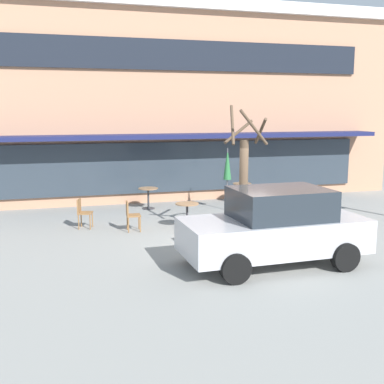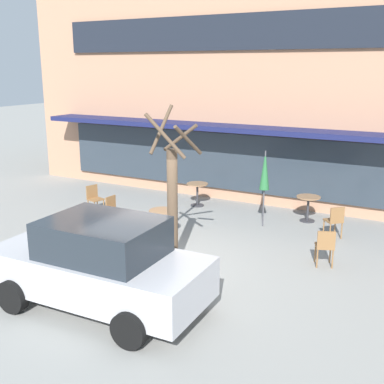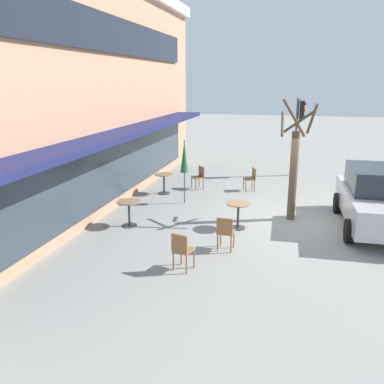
# 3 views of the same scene
# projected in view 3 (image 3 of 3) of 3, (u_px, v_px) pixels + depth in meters

# --- Properties ---
(ground_plane) EXTENTS (80.00, 80.00, 0.00)m
(ground_plane) POSITION_uv_depth(u_px,v_px,m) (299.00, 223.00, 12.23)
(ground_plane) COLOR gray
(building_facade) EXTENTS (18.40, 9.10, 7.64)m
(building_facade) POSITION_uv_depth(u_px,v_px,m) (0.00, 90.00, 13.56)
(building_facade) COLOR tan
(building_facade) RESTS_ON ground
(cafe_table_near_wall) EXTENTS (0.70, 0.70, 0.76)m
(cafe_table_near_wall) POSITION_uv_depth(u_px,v_px,m) (164.00, 180.00, 15.25)
(cafe_table_near_wall) COLOR #333338
(cafe_table_near_wall) RESTS_ON ground
(cafe_table_streetside) EXTENTS (0.70, 0.70, 0.76)m
(cafe_table_streetside) POSITION_uv_depth(u_px,v_px,m) (129.00, 209.00, 11.82)
(cafe_table_streetside) COLOR #333338
(cafe_table_streetside) RESTS_ON ground
(cafe_table_by_tree) EXTENTS (0.70, 0.70, 0.76)m
(cafe_table_by_tree) POSITION_uv_depth(u_px,v_px,m) (238.00, 211.00, 11.63)
(cafe_table_by_tree) COLOR #333338
(cafe_table_by_tree) RESTS_ON ground
(patio_umbrella_green_folded) EXTENTS (0.28, 0.28, 2.20)m
(patio_umbrella_green_folded) POSITION_uv_depth(u_px,v_px,m) (184.00, 157.00, 13.77)
(patio_umbrella_green_folded) COLOR #4C4C51
(patio_umbrella_green_folded) RESTS_ON ground
(cafe_chair_0) EXTENTS (0.42, 0.42, 0.89)m
(cafe_chair_0) POSITION_uv_depth(u_px,v_px,m) (225.00, 231.00, 10.08)
(cafe_chair_0) COLOR olive
(cafe_chair_0) RESTS_ON ground
(cafe_chair_1) EXTENTS (0.57, 0.57, 0.89)m
(cafe_chair_1) POSITION_uv_depth(u_px,v_px,m) (199.00, 176.00, 15.94)
(cafe_chair_1) COLOR olive
(cafe_chair_1) RESTS_ON ground
(cafe_chair_2) EXTENTS (0.52, 0.52, 0.89)m
(cafe_chair_2) POSITION_uv_depth(u_px,v_px,m) (251.00, 177.00, 15.67)
(cafe_chair_2) COLOR olive
(cafe_chair_2) RESTS_ON ground
(cafe_chair_3) EXTENTS (0.49, 0.49, 0.89)m
(cafe_chair_3) POSITION_uv_depth(u_px,v_px,m) (182.00, 249.00, 9.02)
(cafe_chair_3) COLOR olive
(cafe_chair_3) RESTS_ON ground
(parked_sedan) EXTENTS (4.24, 2.10, 1.76)m
(parked_sedan) POSITION_uv_depth(u_px,v_px,m) (378.00, 199.00, 11.58)
(parked_sedan) COLOR #B7B7BC
(parked_sedan) RESTS_ON ground
(street_tree) EXTENTS (1.00, 1.02, 3.64)m
(street_tree) POSITION_uv_depth(u_px,v_px,m) (294.00, 168.00, 12.12)
(street_tree) COLOR brown
(street_tree) RESTS_ON ground
(traffic_light_pole) EXTENTS (0.26, 0.44, 3.40)m
(traffic_light_pole) POSITION_uv_depth(u_px,v_px,m) (299.00, 124.00, 17.71)
(traffic_light_pole) COLOR #47474C
(traffic_light_pole) RESTS_ON ground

